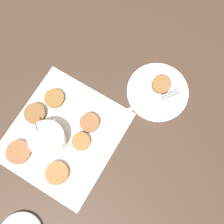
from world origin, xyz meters
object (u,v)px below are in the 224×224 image
at_px(fritter_on_plate, 161,84).
at_px(serving_plate, 158,92).
at_px(sauce_bowl, 48,139).
at_px(fork, 158,99).

bearing_deg(fritter_on_plate, serving_plate, 175.10).
bearing_deg(fritter_on_plate, sauce_bowl, 137.12).
height_order(fritter_on_plate, fork, fritter_on_plate).
height_order(sauce_bowl, serving_plate, sauce_bowl).
bearing_deg(fritter_on_plate, fork, -170.96).
xyz_separation_m(sauce_bowl, serving_plate, (0.27, -0.27, -0.02)).
bearing_deg(serving_plate, fork, -160.40).
bearing_deg(sauce_bowl, fritter_on_plate, -42.88).
xyz_separation_m(sauce_bowl, fork, (0.25, -0.28, -0.01)).
bearing_deg(fork, fritter_on_plate, 9.04).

